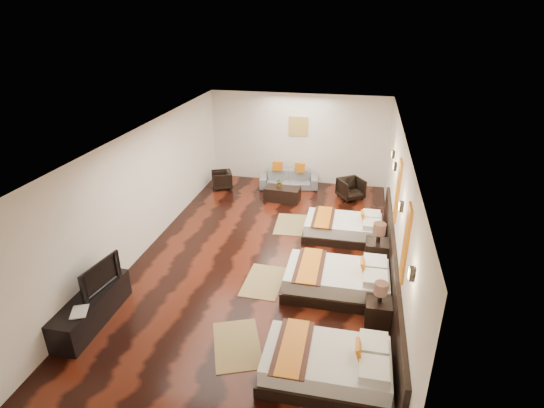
% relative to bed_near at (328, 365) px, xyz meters
% --- Properties ---
extents(floor, '(5.50, 9.50, 0.01)m').
position_rel_bed_near_xyz_m(floor, '(-1.69, 3.24, -0.25)').
color(floor, black).
rests_on(floor, ground).
extents(ceiling, '(5.50, 9.50, 0.01)m').
position_rel_bed_near_xyz_m(ceiling, '(-1.69, 3.24, 2.55)').
color(ceiling, white).
rests_on(ceiling, floor).
extents(back_wall, '(5.50, 0.01, 2.80)m').
position_rel_bed_near_xyz_m(back_wall, '(-1.69, 7.99, 1.15)').
color(back_wall, silver).
rests_on(back_wall, floor).
extents(left_wall, '(0.01, 9.50, 2.80)m').
position_rel_bed_near_xyz_m(left_wall, '(-4.44, 3.24, 1.15)').
color(left_wall, silver).
rests_on(left_wall, floor).
extents(right_wall, '(0.01, 9.50, 2.80)m').
position_rel_bed_near_xyz_m(right_wall, '(1.06, 3.24, 1.15)').
color(right_wall, silver).
rests_on(right_wall, floor).
extents(headboard_panel, '(0.08, 6.60, 0.90)m').
position_rel_bed_near_xyz_m(headboard_panel, '(1.02, 2.44, 0.20)').
color(headboard_panel, black).
rests_on(headboard_panel, floor).
extents(bed_near, '(1.95, 1.22, 0.74)m').
position_rel_bed_near_xyz_m(bed_near, '(0.00, 0.00, 0.00)').
color(bed_near, black).
rests_on(bed_near, floor).
extents(bed_mid, '(2.05, 1.29, 0.78)m').
position_rel_bed_near_xyz_m(bed_mid, '(0.00, 2.23, 0.01)').
color(bed_mid, black).
rests_on(bed_mid, floor).
extents(bed_far, '(1.89, 1.19, 0.72)m').
position_rel_bed_near_xyz_m(bed_far, '(-0.00, 4.50, -0.01)').
color(bed_far, black).
rests_on(bed_far, floor).
extents(nightstand_a, '(0.44, 0.44, 0.87)m').
position_rel_bed_near_xyz_m(nightstand_a, '(0.75, 1.39, 0.05)').
color(nightstand_a, black).
rests_on(nightstand_a, floor).
extents(nightstand_b, '(0.50, 0.50, 0.99)m').
position_rel_bed_near_xyz_m(nightstand_b, '(0.75, 3.41, 0.09)').
color(nightstand_b, black).
rests_on(nightstand_b, floor).
extents(jute_mat_near, '(1.13, 1.39, 0.01)m').
position_rel_bed_near_xyz_m(jute_mat_near, '(-1.53, 0.39, -0.25)').
color(jute_mat_near, olive).
rests_on(jute_mat_near, floor).
extents(jute_mat_mid, '(0.78, 1.22, 0.01)m').
position_rel_bed_near_xyz_m(jute_mat_mid, '(-1.50, 2.25, -0.25)').
color(jute_mat_mid, olive).
rests_on(jute_mat_mid, floor).
extents(jute_mat_far, '(0.82, 1.24, 0.01)m').
position_rel_bed_near_xyz_m(jute_mat_far, '(-1.39, 4.88, -0.25)').
color(jute_mat_far, olive).
rests_on(jute_mat_far, floor).
extents(tv_console, '(0.50, 1.80, 0.55)m').
position_rel_bed_near_xyz_m(tv_console, '(-4.19, 0.45, 0.02)').
color(tv_console, black).
rests_on(tv_console, floor).
extents(tv, '(0.27, 0.96, 0.55)m').
position_rel_bed_near_xyz_m(tv, '(-4.14, 0.68, 0.57)').
color(tv, black).
rests_on(tv, tv_console).
extents(book, '(0.37, 0.42, 0.03)m').
position_rel_bed_near_xyz_m(book, '(-4.19, -0.05, 0.31)').
color(book, black).
rests_on(book, tv_console).
extents(figurine, '(0.31, 0.31, 0.31)m').
position_rel_bed_near_xyz_m(figurine, '(-4.19, 1.19, 0.45)').
color(figurine, brown).
rests_on(figurine, tv_console).
extents(sofa, '(1.87, 1.00, 0.52)m').
position_rel_bed_near_xyz_m(sofa, '(-1.88, 7.40, 0.01)').
color(sofa, slate).
rests_on(sofa, floor).
extents(armchair_left, '(0.78, 0.77, 0.55)m').
position_rel_bed_near_xyz_m(armchair_left, '(-3.88, 6.90, 0.02)').
color(armchair_left, black).
rests_on(armchair_left, floor).
extents(armchair_right, '(0.91, 0.92, 0.61)m').
position_rel_bed_near_xyz_m(armchair_right, '(0.05, 6.91, 0.05)').
color(armchair_right, black).
rests_on(armchair_right, floor).
extents(coffee_table, '(1.03, 0.57, 0.40)m').
position_rel_bed_near_xyz_m(coffee_table, '(-1.88, 6.35, -0.05)').
color(coffee_table, black).
rests_on(coffee_table, floor).
extents(table_plant, '(0.28, 0.26, 0.25)m').
position_rel_bed_near_xyz_m(table_plant, '(-1.97, 6.41, 0.27)').
color(table_plant, '#2D6220').
rests_on(table_plant, coffee_table).
extents(orange_panel_a, '(0.04, 0.40, 1.30)m').
position_rel_bed_near_xyz_m(orange_panel_a, '(1.04, 1.34, 1.45)').
color(orange_panel_a, '#D86014').
rests_on(orange_panel_a, right_wall).
extents(orange_panel_b, '(0.04, 0.40, 1.30)m').
position_rel_bed_near_xyz_m(orange_panel_b, '(1.04, 3.54, 1.45)').
color(orange_panel_b, '#D86014').
rests_on(orange_panel_b, right_wall).
extents(sconce_near, '(0.07, 0.12, 0.18)m').
position_rel_bed_near_xyz_m(sconce_near, '(1.01, 0.24, 1.60)').
color(sconce_near, black).
rests_on(sconce_near, right_wall).
extents(sconce_mid, '(0.07, 0.12, 0.18)m').
position_rel_bed_near_xyz_m(sconce_mid, '(1.01, 2.44, 1.60)').
color(sconce_mid, black).
rests_on(sconce_mid, right_wall).
extents(sconce_far, '(0.07, 0.12, 0.18)m').
position_rel_bed_near_xyz_m(sconce_far, '(1.01, 4.64, 1.60)').
color(sconce_far, black).
rests_on(sconce_far, right_wall).
extents(sconce_lounge, '(0.07, 0.12, 0.18)m').
position_rel_bed_near_xyz_m(sconce_lounge, '(1.01, 5.54, 1.60)').
color(sconce_lounge, black).
rests_on(sconce_lounge, right_wall).
extents(gold_artwork, '(0.60, 0.04, 0.60)m').
position_rel_bed_near_xyz_m(gold_artwork, '(-1.69, 7.97, 1.55)').
color(gold_artwork, '#AD873F').
rests_on(gold_artwork, back_wall).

